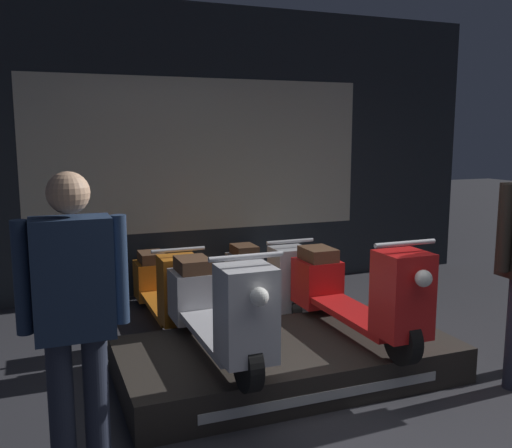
{
  "coord_description": "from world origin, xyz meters",
  "views": [
    {
      "loc": [
        -1.78,
        -2.62,
        1.81
      ],
      "look_at": [
        -0.04,
        1.83,
        1.03
      ],
      "focal_mm": 40.0,
      "sensor_mm": 36.0,
      "label": 1
    }
  ],
  "objects_px": {
    "scooter_backrow_1": "(265,278)",
    "scooter_backrow_0": "(164,288)",
    "person_left_browsing": "(74,307)",
    "scooter_display_right": "(355,292)",
    "scooter_display_left": "(216,308)"
  },
  "relations": [
    {
      "from": "scooter_display_right",
      "to": "person_left_browsing",
      "type": "bearing_deg",
      "value": -160.47
    },
    {
      "from": "scooter_backrow_1",
      "to": "person_left_browsing",
      "type": "relative_size",
      "value": 1.04
    },
    {
      "from": "scooter_display_right",
      "to": "scooter_backrow_0",
      "type": "bearing_deg",
      "value": 125.46
    },
    {
      "from": "person_left_browsing",
      "to": "scooter_backrow_1",
      "type": "bearing_deg",
      "value": 49.46
    },
    {
      "from": "scooter_backrow_1",
      "to": "scooter_backrow_0",
      "type": "bearing_deg",
      "value": 180.0
    },
    {
      "from": "scooter_display_right",
      "to": "scooter_backrow_1",
      "type": "relative_size",
      "value": 1.0
    },
    {
      "from": "scooter_display_right",
      "to": "person_left_browsing",
      "type": "height_order",
      "value": "person_left_browsing"
    },
    {
      "from": "scooter_display_right",
      "to": "scooter_backrow_1",
      "type": "xyz_separation_m",
      "value": [
        -0.09,
        1.59,
        -0.27
      ]
    },
    {
      "from": "scooter_display_right",
      "to": "scooter_backrow_1",
      "type": "height_order",
      "value": "scooter_display_right"
    },
    {
      "from": "scooter_display_left",
      "to": "scooter_backrow_0",
      "type": "distance_m",
      "value": 1.61
    },
    {
      "from": "scooter_display_right",
      "to": "person_left_browsing",
      "type": "xyz_separation_m",
      "value": [
        -2.08,
        -0.74,
        0.34
      ]
    },
    {
      "from": "scooter_backrow_0",
      "to": "scooter_display_right",
      "type": "bearing_deg",
      "value": -54.54
    },
    {
      "from": "scooter_backrow_0",
      "to": "person_left_browsing",
      "type": "height_order",
      "value": "person_left_browsing"
    },
    {
      "from": "scooter_backrow_0",
      "to": "scooter_backrow_1",
      "type": "height_order",
      "value": "same"
    },
    {
      "from": "scooter_backrow_0",
      "to": "scooter_backrow_1",
      "type": "distance_m",
      "value": 1.04
    }
  ]
}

